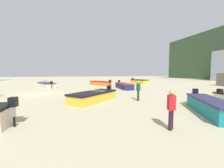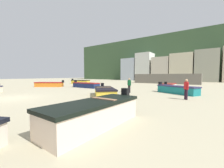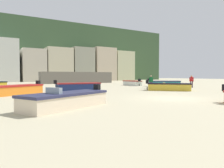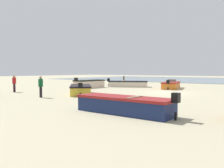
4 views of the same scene
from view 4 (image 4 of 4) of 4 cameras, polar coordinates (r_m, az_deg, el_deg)
ground_plane at (r=21.85m, az=13.22°, el=-2.13°), size 160.00×160.00×0.00m
boat_navy_2 at (r=10.92m, az=2.98°, el=-5.13°), size 5.09×1.47×1.12m
boat_yellow_4 at (r=20.21m, az=-7.74°, el=-1.36°), size 4.27×4.31×1.10m
boat_orange_5 at (r=27.54m, az=14.31°, el=-0.25°), size 2.71×4.89×1.07m
boat_cream_8 at (r=29.39m, az=3.96°, el=0.04°), size 5.10×3.68×1.08m
boat_cream_9 at (r=27.68m, az=-5.58°, el=0.04°), size 1.46×4.40×1.27m
mooring_post_near_water at (r=35.44m, az=2.92°, el=0.95°), size 0.21×0.21×1.24m
beach_walker_foreground at (r=23.78m, az=-22.86°, el=0.43°), size 0.48×0.48×1.62m
beach_walker_distant at (r=18.27m, az=-17.09°, el=-0.21°), size 0.53×0.43×1.62m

